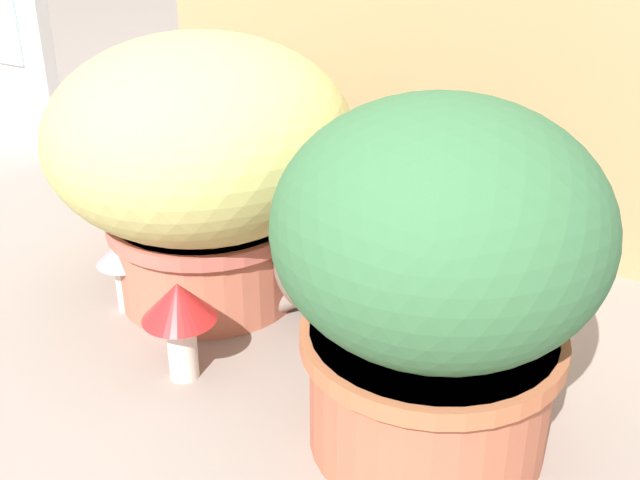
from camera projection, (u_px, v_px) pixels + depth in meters
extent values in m
plane|color=gray|center=(237.00, 331.00, 1.31)|extent=(6.00, 6.00, 0.00)
cylinder|color=#B8674E|center=(208.00, 254.00, 1.38)|extent=(0.31, 0.31, 0.15)
cylinder|color=#BC6153|center=(206.00, 220.00, 1.35)|extent=(0.33, 0.33, 0.02)
ellipsoid|color=tan|center=(200.00, 136.00, 1.29)|extent=(0.50, 0.50, 0.32)
cylinder|color=#B15E44|center=(429.00, 385.00, 1.03)|extent=(0.31, 0.31, 0.17)
cylinder|color=#B6633F|center=(432.00, 337.00, 1.00)|extent=(0.33, 0.33, 0.02)
ellipsoid|color=#36693F|center=(440.00, 228.00, 0.93)|extent=(0.40, 0.40, 0.31)
ellipsoid|color=gray|center=(352.00, 258.00, 1.30)|extent=(0.30, 0.30, 0.22)
ellipsoid|color=#BCA39B|center=(408.00, 255.00, 1.33)|extent=(0.12, 0.12, 0.11)
sphere|color=gray|center=(419.00, 184.00, 1.28)|extent=(0.16, 0.16, 0.11)
cone|color=gray|center=(414.00, 141.00, 1.28)|extent=(0.05, 0.05, 0.04)
cone|color=gray|center=(430.00, 154.00, 1.22)|extent=(0.05, 0.05, 0.04)
cylinder|color=gray|center=(277.00, 303.00, 1.34)|extent=(0.15, 0.16, 0.07)
cylinder|color=silver|center=(128.00, 285.00, 1.35)|extent=(0.04, 0.04, 0.09)
cone|color=pink|center=(124.00, 251.00, 1.32)|extent=(0.09, 0.09, 0.04)
cylinder|color=silver|center=(181.00, 347.00, 1.18)|extent=(0.04, 0.04, 0.10)
cone|color=red|center=(177.00, 301.00, 1.14)|extent=(0.11, 0.11, 0.06)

